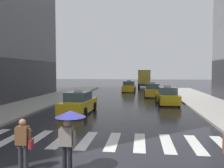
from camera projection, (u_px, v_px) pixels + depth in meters
ground_plane at (84, 168)px, 7.52m from camera, size 160.00×160.00×0.00m
crosswalk_markings at (100, 141)px, 10.49m from camera, size 11.30×2.80×0.01m
taxi_lead at (79, 103)px, 17.36m from camera, size 2.08×4.61×1.80m
taxi_second at (167, 96)px, 22.18m from camera, size 2.04×4.59×1.80m
taxi_third at (152, 91)px, 28.67m from camera, size 1.98×4.56×1.80m
taxi_fourth at (129, 87)px, 35.46m from camera, size 2.01×4.58×1.80m
box_truck at (144, 78)px, 44.34m from camera, size 2.37×7.57×3.35m
pedestrian_with_umbrella at (69, 124)px, 7.22m from camera, size 0.96×0.96×1.94m
pedestrian_with_handbag at (23, 141)px, 7.37m from camera, size 0.60×0.24×1.65m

